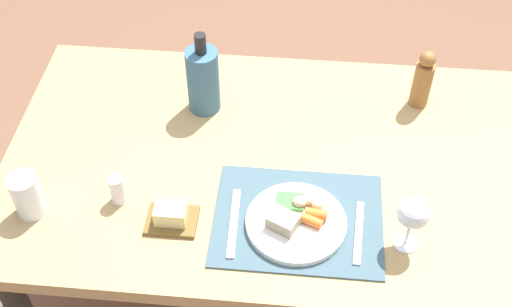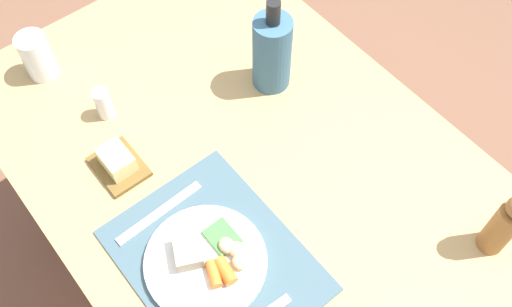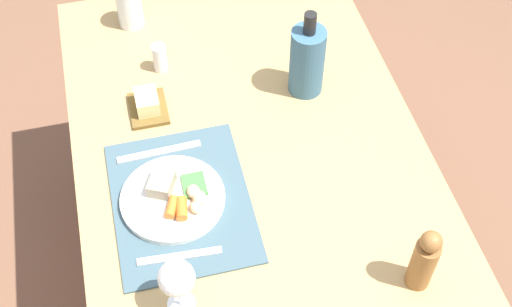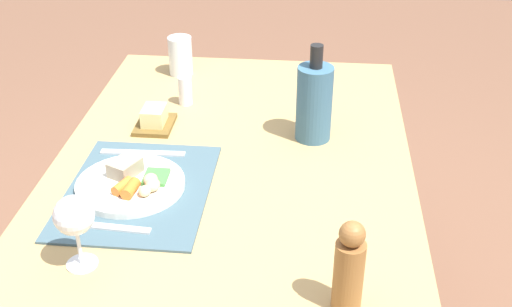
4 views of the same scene
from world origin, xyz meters
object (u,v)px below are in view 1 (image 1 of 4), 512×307
dining_table (276,182)px  salt_shaker (117,190)px  cooler_bottle (203,79)px  fork (234,223)px  wine_glass (413,214)px  water_tumbler (28,197)px  butter_dish (171,216)px  pepper_mill (423,80)px  knife (359,232)px  dinner_plate (296,220)px

dining_table → salt_shaker: salt_shaker is taller
cooler_bottle → fork: bearing=-72.3°
wine_glass → water_tumbler: (-0.95, 0.01, -0.06)m
wine_glass → cooler_bottle: (-0.57, 0.45, -0.01)m
dining_table → fork: fork is taller
cooler_bottle → salt_shaker: bearing=-114.3°
salt_shaker → butter_dish: bearing=-21.1°
salt_shaker → pepper_mill: (0.81, 0.45, 0.05)m
butter_dish → knife: bearing=0.6°
dinner_plate → water_tumbler: (-0.68, -0.02, 0.03)m
fork → knife: 0.31m
dining_table → fork: size_ratio=6.98×
pepper_mill → cooler_bottle: size_ratio=0.72×
dining_table → water_tumbler: 0.68m
wine_glass → butter_dish: (-0.59, 0.01, -0.09)m
cooler_bottle → butter_dish: bearing=-92.7°
fork → knife: same height
cooler_bottle → butter_dish: cooler_bottle is taller
cooler_bottle → dinner_plate: bearing=-54.8°
knife → butter_dish: butter_dish is taller
salt_shaker → butter_dish: 0.16m
knife → butter_dish: (-0.47, -0.00, 0.01)m
butter_dish → dining_table: bearing=43.4°
dinner_plate → pepper_mill: 0.60m
knife → salt_shaker: bearing=178.9°
fork → pepper_mill: bearing=43.6°
cooler_bottle → dining_table: bearing=-40.9°
wine_glass → cooler_bottle: 0.72m
dining_table → fork: (-0.09, -0.23, 0.10)m
salt_shaker → wine_glass: size_ratio=0.53×
dining_table → wine_glass: wine_glass is taller
pepper_mill → knife: bearing=-109.8°
dinner_plate → pepper_mill: pepper_mill is taller
dinner_plate → fork: bearing=-175.1°
pepper_mill → cooler_bottle: cooler_bottle is taller
fork → butter_dish: bearing=-179.9°
dinner_plate → water_tumbler: size_ratio=2.06×
dining_table → wine_glass: size_ratio=9.39×
dining_table → salt_shaker: 0.46m
water_tumbler → salt_shaker: bearing=14.6°
dining_table → cooler_bottle: (-0.23, 0.20, 0.20)m
dinner_plate → cooler_bottle: bearing=125.2°
knife → wine_glass: (0.12, -0.02, 0.11)m
dining_table → knife: bearing=-46.3°
dinner_plate → pepper_mill: size_ratio=1.34×
dining_table → pepper_mill: pepper_mill is taller
fork → water_tumbler: 0.53m
dinner_plate → fork: size_ratio=1.17×
fork → pepper_mill: pepper_mill is taller
wine_glass → water_tumbler: wine_glass is taller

